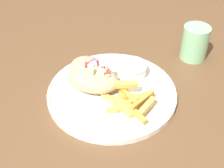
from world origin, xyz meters
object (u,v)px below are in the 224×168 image
(pita_sandwich_far, at_px, (90,71))
(sauce_ramekin, at_px, (131,69))
(water_glass, at_px, (195,44))
(pita_sandwich_near, at_px, (93,79))
(fries_pile, at_px, (130,101))
(plate, at_px, (112,92))

(pita_sandwich_far, bearing_deg, sauce_ramekin, 60.94)
(pita_sandwich_far, xyz_separation_m, water_glass, (0.18, 0.22, -0.00))
(pita_sandwich_near, height_order, water_glass, water_glass)
(fries_pile, distance_m, water_glass, 0.27)
(pita_sandwich_near, height_order, sauce_ramekin, pita_sandwich_near)
(pita_sandwich_far, height_order, fries_pile, pita_sandwich_far)
(pita_sandwich_far, relative_size, sauce_ramekin, 1.79)
(plate, relative_size, pita_sandwich_far, 2.23)
(plate, bearing_deg, sauce_ramekin, 78.98)
(pita_sandwich_near, relative_size, pita_sandwich_far, 1.01)
(pita_sandwich_near, bearing_deg, water_glass, 47.30)
(fries_pile, bearing_deg, plate, 158.40)
(plate, xyz_separation_m, sauce_ramekin, (0.01, 0.07, 0.02))
(fries_pile, xyz_separation_m, water_glass, (0.07, 0.26, 0.02))
(pita_sandwich_near, height_order, pita_sandwich_far, pita_sandwich_far)
(water_glass, bearing_deg, fries_pile, -104.23)
(pita_sandwich_far, xyz_separation_m, fries_pile, (0.12, -0.03, -0.02))
(plate, height_order, sauce_ramekin, sauce_ramekin)
(pita_sandwich_near, distance_m, sauce_ramekin, 0.10)
(pita_sandwich_near, xyz_separation_m, sauce_ramekin, (0.06, 0.08, -0.01))
(fries_pile, distance_m, sauce_ramekin, 0.10)
(plate, relative_size, sauce_ramekin, 3.99)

